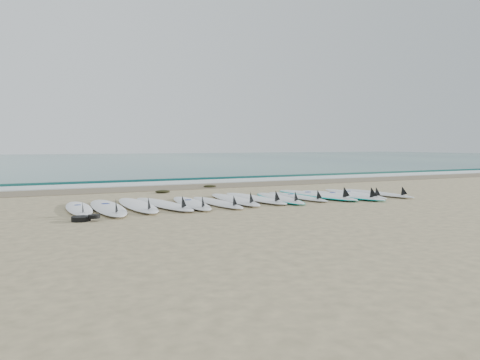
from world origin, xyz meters
name	(u,v)px	position (x,y,z in m)	size (l,w,h in m)	color
ground	(246,201)	(0.00, 0.00, 0.00)	(120.00, 120.00, 0.00)	tan
ocean	(76,160)	(0.00, 32.50, 0.01)	(120.00, 55.00, 0.03)	#20625C
wet_sand_band	(187,187)	(0.00, 4.10, 0.01)	(120.00, 1.80, 0.01)	#6D5F48
foam_band	(173,183)	(0.00, 5.50, 0.02)	(120.00, 1.40, 0.04)	silver
wave_crest	(160,179)	(0.00, 7.00, 0.05)	(120.00, 1.00, 0.10)	#20625C
surfboard_0	(79,208)	(-3.64, 0.09, 0.05)	(0.56, 2.32, 0.29)	white
surfboard_1	(108,207)	(-3.12, -0.12, 0.06)	(0.65, 2.79, 0.36)	white
surfboard_2	(138,205)	(-2.49, 0.01, 0.06)	(0.60, 2.71, 0.35)	white
surfboard_3	(164,204)	(-1.96, -0.06, 0.06)	(0.88, 2.71, 0.34)	white
surfboard_4	(192,203)	(-1.38, -0.14, 0.06)	(0.77, 2.58, 0.32)	white
surfboard_5	(218,202)	(-0.83, -0.25, 0.05)	(0.57, 2.37, 0.30)	white
surfboard_6	(235,199)	(-0.27, 0.04, 0.06)	(0.71, 2.67, 0.34)	white
surfboard_7	(256,198)	(0.27, 0.07, 0.06)	(0.67, 2.67, 0.34)	white
surfboard_8	(280,198)	(0.82, -0.10, 0.05)	(0.91, 2.54, 0.32)	white
surfboard_9	(298,196)	(1.38, -0.01, 0.05)	(0.62, 2.34, 0.30)	silver
surfboard_10	(316,195)	(1.97, 0.06, 0.05)	(0.99, 2.89, 0.36)	white
surfboard_11	(342,195)	(2.52, -0.23, 0.05)	(1.06, 2.80, 0.35)	white
surfboard_12	(355,193)	(3.03, -0.13, 0.06)	(0.67, 2.53, 0.32)	white
surfboard_13	(378,193)	(3.65, -0.26, 0.05)	(0.66, 2.48, 0.31)	white
seaweed_near	(163,191)	(-1.18, 2.67, 0.04)	(0.41, 0.32, 0.08)	black
seaweed_far	(210,186)	(0.58, 3.63, 0.04)	(0.40, 0.31, 0.08)	black
leash_coil	(84,218)	(-3.72, -1.28, 0.05)	(0.46, 0.36, 0.11)	black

